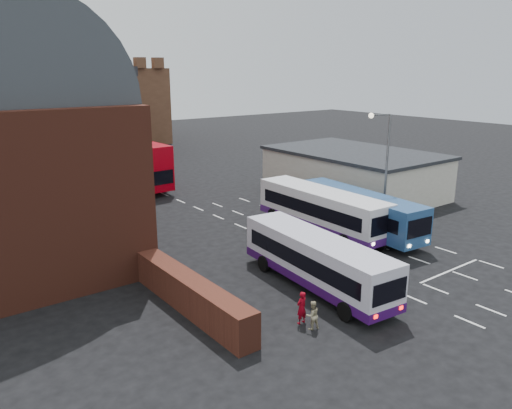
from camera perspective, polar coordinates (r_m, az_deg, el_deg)
ground at (r=30.71m, az=11.48°, el=-7.90°), size 180.00×180.00×0.00m
forecourt_wall at (r=25.77m, az=-7.42°, el=-10.18°), size 1.20×10.00×1.80m
cream_building at (r=49.77m, az=11.05°, el=3.67°), size 10.40×16.40×4.25m
brick_terrace at (r=66.51m, az=-23.82°, el=8.45°), size 22.00×10.00×11.00m
castle_keep at (r=88.93m, az=-19.46°, el=10.60°), size 22.00×22.00×12.00m
bus_white_outbound at (r=28.07m, az=6.92°, el=-6.09°), size 3.49×11.04×2.96m
bus_white_inbound at (r=37.59m, az=7.49°, el=-0.34°), size 3.17×11.80×3.20m
bus_blue at (r=37.74m, az=11.57°, el=-0.56°), size 3.59×11.54×3.10m
bus_red_double at (r=53.10m, az=-13.95°, el=4.68°), size 3.43×12.24×4.86m
street_lamp at (r=38.59m, az=14.35°, el=4.96°), size 1.68×0.89×8.83m
pedestrian_red at (r=24.55m, az=5.23°, el=-11.67°), size 0.63×0.44×1.65m
pedestrian_beige at (r=24.19m, az=6.46°, el=-12.45°), size 0.79×0.67×1.41m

